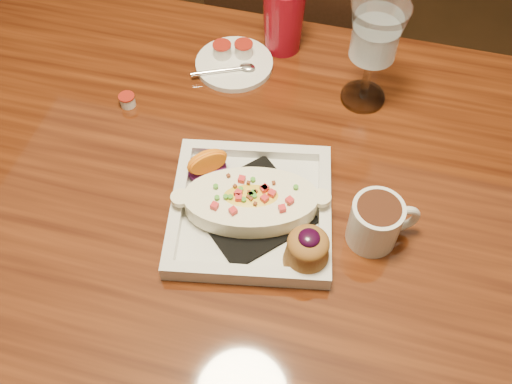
% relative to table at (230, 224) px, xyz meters
% --- Properties ---
extents(floor, '(7.00, 7.00, 0.00)m').
position_rel_table_xyz_m(floor, '(0.00, 0.00, -0.65)').
color(floor, black).
rests_on(floor, ground).
extents(table, '(1.50, 0.90, 0.75)m').
position_rel_table_xyz_m(table, '(0.00, 0.00, 0.00)').
color(table, '#63290E').
rests_on(table, floor).
extents(chair_far, '(0.42, 0.42, 0.93)m').
position_rel_table_xyz_m(chair_far, '(-0.00, 0.63, -0.15)').
color(chair_far, black).
rests_on(chair_far, floor).
extents(plate, '(0.29, 0.29, 0.08)m').
position_rel_table_xyz_m(plate, '(0.06, -0.04, 0.12)').
color(plate, silver).
rests_on(plate, table).
extents(coffee_mug, '(0.10, 0.08, 0.08)m').
position_rel_table_xyz_m(coffee_mug, '(0.24, -0.02, 0.14)').
color(coffee_mug, silver).
rests_on(coffee_mug, table).
extents(goblet, '(0.10, 0.10, 0.20)m').
position_rel_table_xyz_m(goblet, '(0.18, 0.26, 0.24)').
color(goblet, silver).
rests_on(goblet, table).
extents(saucer, '(0.15, 0.15, 0.10)m').
position_rel_table_xyz_m(saucer, '(-0.07, 0.29, 0.11)').
color(saucer, silver).
rests_on(saucer, table).
extents(creamer_loose, '(0.03, 0.03, 0.02)m').
position_rel_table_xyz_m(creamer_loose, '(-0.23, 0.14, 0.11)').
color(creamer_loose, silver).
rests_on(creamer_loose, table).
extents(red_tumbler, '(0.08, 0.08, 0.14)m').
position_rel_table_xyz_m(red_tumbler, '(0.01, 0.36, 0.16)').
color(red_tumbler, maroon).
rests_on(red_tumbler, table).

